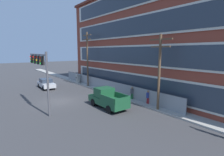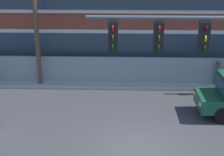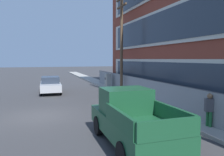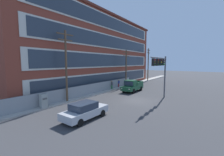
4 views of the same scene
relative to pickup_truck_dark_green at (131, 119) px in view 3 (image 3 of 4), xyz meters
The scene contains 8 objects.
ground_plane 6.38m from the pickup_truck_dark_green, 148.21° to the right, with size 160.00×160.00×0.00m, color #38383A.
sidewalk_building_side 6.85m from the pickup_truck_dark_green, 142.14° to the left, with size 80.00×1.84×0.16m, color #9E9B93.
chain_link_fence 7.93m from the pickup_truck_dark_green, 148.01° to the left, with size 26.96×0.06×1.78m.
pickup_truck_dark_green is the anchor object (origin of this frame).
sedan_silver 14.31m from the pickup_truck_dark_green, behind, with size 4.59×2.00×1.56m.
utility_pole_near_corner 12.44m from the pickup_truck_dark_green, 161.04° to the left, with size 2.51×0.26×9.15m.
electrical_cabinet 14.96m from the pickup_truck_dark_green, 166.19° to the left, with size 0.74×0.56×1.70m.
pedestrian_by_fence 4.09m from the pickup_truck_dark_green, 95.77° to the left, with size 0.37×0.46×1.69m.
Camera 3 is at (12.88, 0.07, 3.26)m, focal length 35.00 mm.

